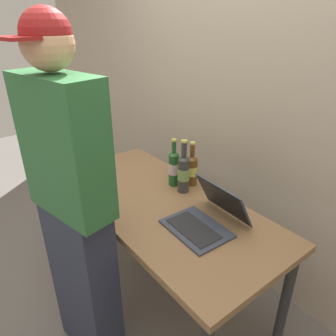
{
  "coord_description": "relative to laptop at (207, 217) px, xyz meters",
  "views": [
    {
      "loc": [
        1.27,
        -0.93,
        1.72
      ],
      "look_at": [
        0.08,
        0.0,
        0.98
      ],
      "focal_mm": 33.24,
      "sensor_mm": 36.0,
      "label": 1
    }
  ],
  "objects": [
    {
      "name": "ground_plane",
      "position": [
        -0.34,
        -0.05,
        -0.78
      ],
      "size": [
        8.0,
        8.0,
        0.0
      ],
      "primitive_type": "plane",
      "color": "slate",
      "rests_on": "ground"
    },
    {
      "name": "desk",
      "position": [
        -0.34,
        -0.05,
        -0.13
      ],
      "size": [
        1.56,
        0.71,
        0.73
      ],
      "color": "olive",
      "rests_on": "ground"
    },
    {
      "name": "laptop",
      "position": [
        0.0,
        0.0,
        0.0
      ],
      "size": [
        0.35,
        0.37,
        0.22
      ],
      "color": "#383D4C",
      "rests_on": "desk"
    },
    {
      "name": "beer_bottle_amber",
      "position": [
        -0.45,
        0.14,
        0.07
      ],
      "size": [
        0.07,
        0.07,
        0.31
      ],
      "color": "#1E5123",
      "rests_on": "desk"
    },
    {
      "name": "beer_bottle_brown",
      "position": [
        -0.34,
        0.13,
        0.08
      ],
      "size": [
        0.07,
        0.07,
        0.34
      ],
      "color": "#333333",
      "rests_on": "desk"
    },
    {
      "name": "beer_bottle_green",
      "position": [
        -0.38,
        0.24,
        0.06
      ],
      "size": [
        0.07,
        0.07,
        0.29
      ],
      "color": "brown",
      "rests_on": "desk"
    },
    {
      "name": "person_figure",
      "position": [
        -0.3,
        -0.58,
        0.12
      ],
      "size": [
        0.46,
        0.32,
        1.76
      ],
      "color": "#2D3347",
      "rests_on": "ground"
    },
    {
      "name": "back_wall",
      "position": [
        -0.34,
        0.63,
        0.52
      ],
      "size": [
        6.0,
        0.1,
        2.6
      ],
      "primitive_type": "cube",
      "color": "tan",
      "rests_on": "ground"
    }
  ]
}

